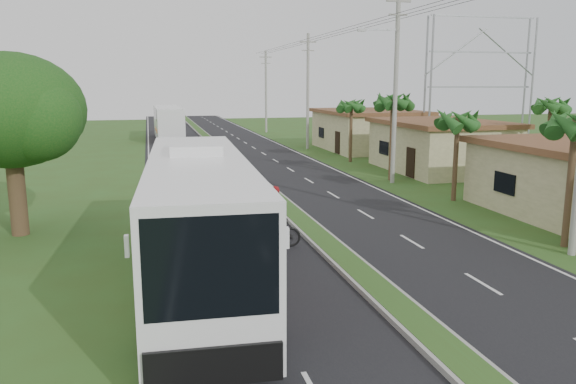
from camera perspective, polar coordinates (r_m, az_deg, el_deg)
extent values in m
plane|color=#344F1D|center=(17.43, 9.31, -10.19)|extent=(180.00, 180.00, 0.00)
cube|color=black|center=(36.06, -3.21, 0.93)|extent=(14.00, 160.00, 0.02)
cube|color=gray|center=(36.05, -3.21, 1.07)|extent=(1.20, 160.00, 0.17)
cube|color=#344F1D|center=(36.03, -3.21, 1.21)|extent=(0.95, 160.00, 0.02)
cube|color=silver|center=(35.46, -13.91, 0.44)|extent=(0.12, 160.00, 0.01)
cube|color=silver|center=(37.86, 6.80, 1.33)|extent=(0.12, 160.00, 0.01)
cube|color=tan|center=(42.49, 15.18, 4.35)|extent=(7.00, 10.00, 3.35)
cube|color=brown|center=(42.33, 15.30, 6.82)|extent=(7.60, 10.60, 0.32)
cube|color=tan|center=(55.08, 8.12, 6.11)|extent=(8.00, 11.00, 3.50)
cube|color=brown|center=(54.96, 8.17, 8.09)|extent=(8.60, 11.60, 0.32)
cylinder|color=#473321|center=(24.01, 26.72, 0.78)|extent=(0.26, 0.26, 5.00)
cylinder|color=#473321|center=(31.53, 16.66, 3.27)|extent=(0.26, 0.26, 4.60)
cylinder|color=#473321|center=(37.39, 10.47, 5.29)|extent=(0.26, 0.26, 5.40)
cylinder|color=#473321|center=(45.90, 6.40, 6.03)|extent=(0.26, 0.26, 4.80)
cylinder|color=#473321|center=(38.55, 24.88, 4.47)|extent=(0.26, 0.26, 5.20)
cylinder|color=#473321|center=(25.85, -25.85, 0.37)|extent=(0.70, 0.70, 4.00)
ellipsoid|color=#124513|center=(25.52, -26.45, 7.45)|extent=(6.00, 6.00, 4.68)
sphere|color=#124513|center=(24.32, -24.11, 6.82)|extent=(3.40, 3.40, 3.40)
cylinder|color=gray|center=(36.19, 10.87, 10.33)|extent=(0.28, 0.28, 12.00)
cube|color=gray|center=(36.53, 11.17, 18.51)|extent=(1.60, 0.12, 0.12)
cube|color=gray|center=(36.43, 11.12, 17.26)|extent=(1.20, 0.10, 0.10)
cube|color=gray|center=(35.86, 9.26, 15.98)|extent=(2.40, 0.10, 0.10)
cylinder|color=gray|center=(55.01, 2.03, 10.11)|extent=(0.28, 0.28, 11.00)
cube|color=gray|center=(55.15, 2.06, 15.00)|extent=(1.60, 0.12, 0.12)
cube|color=gray|center=(55.10, 2.05, 14.17)|extent=(1.20, 0.10, 0.10)
cylinder|color=gray|center=(74.46, -2.25, 10.12)|extent=(0.28, 0.28, 10.50)
cube|color=gray|center=(74.53, -2.28, 13.54)|extent=(1.60, 0.12, 0.12)
cube|color=gray|center=(74.50, -2.28, 12.92)|extent=(1.20, 0.10, 0.10)
cylinder|color=gray|center=(50.27, 14.29, 10.29)|extent=(0.18, 0.18, 12.00)
cylinder|color=gray|center=(55.66, 23.55, 9.76)|extent=(0.18, 0.18, 12.00)
cylinder|color=gray|center=(51.15, 13.75, 10.32)|extent=(0.18, 0.18, 12.00)
cylinder|color=gray|center=(56.46, 22.93, 9.81)|extent=(0.18, 0.18, 12.00)
cube|color=gray|center=(53.22, 18.86, 10.06)|extent=(10.00, 0.14, 0.14)
cube|color=gray|center=(53.29, 19.06, 13.28)|extent=(10.00, 0.14, 0.14)
cube|color=gray|center=(53.53, 19.27, 16.49)|extent=(10.00, 0.14, 0.14)
cube|color=white|center=(17.32, -9.07, -2.38)|extent=(3.50, 13.73, 3.57)
cube|color=black|center=(17.83, -9.23, 0.58)|extent=(3.41, 11.01, 1.43)
cube|color=black|center=(10.67, -7.78, -7.57)|extent=(2.55, 0.26, 2.00)
cube|color=red|center=(16.19, -8.81, -5.93)|extent=(3.17, 6.03, 0.62)
cube|color=gold|center=(17.90, -9.01, -5.25)|extent=(3.05, 3.54, 0.28)
cube|color=white|center=(18.33, -9.41, 4.51)|extent=(1.72, 2.79, 0.32)
cylinder|color=black|center=(13.78, -13.63, -13.59)|extent=(0.42, 1.20, 1.18)
cylinder|color=black|center=(13.87, -2.73, -13.10)|extent=(0.42, 1.20, 1.18)
cylinder|color=black|center=(21.26, -12.76, -4.77)|extent=(0.42, 1.20, 1.18)
cylinder|color=black|center=(21.32, -5.85, -4.51)|extent=(0.42, 1.20, 1.18)
cube|color=white|center=(65.46, -12.07, 6.89)|extent=(3.02, 12.86, 3.57)
cube|color=black|center=(65.96, -12.13, 7.85)|extent=(3.01, 9.52, 1.21)
cube|color=#FB5A19|center=(64.40, -11.99, 6.23)|extent=(2.95, 6.18, 0.39)
cylinder|color=black|center=(60.25, -12.91, 5.18)|extent=(0.35, 1.08, 1.07)
cylinder|color=black|center=(60.39, -10.58, 5.28)|extent=(0.35, 1.08, 1.07)
cylinder|color=black|center=(70.24, -13.23, 5.94)|extent=(0.35, 1.08, 1.07)
cylinder|color=black|center=(70.35, -11.23, 6.03)|extent=(0.35, 1.08, 1.07)
imported|color=black|center=(21.72, -1.32, -4.14)|extent=(2.06, 0.89, 1.20)
imported|color=maroon|center=(21.51, -1.33, -1.84)|extent=(0.75, 0.56, 1.89)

